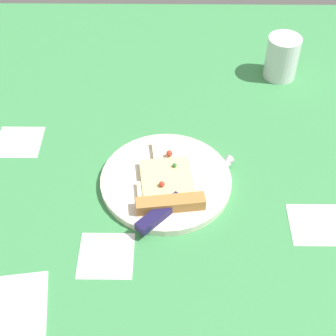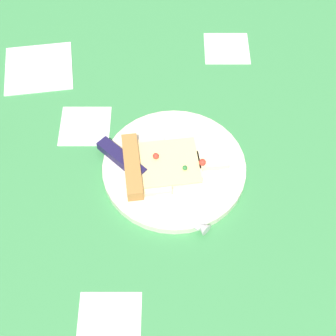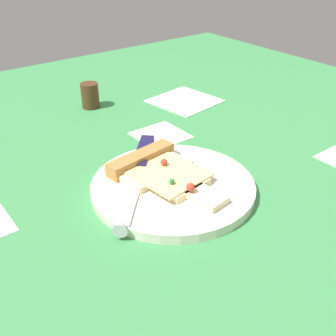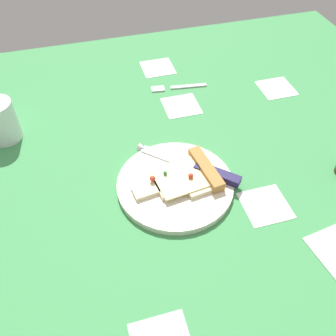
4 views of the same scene
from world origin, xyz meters
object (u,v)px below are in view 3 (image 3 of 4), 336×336
object	(u,v)px
pepper_shaker	(90,95)
napkin	(185,100)
pizza_slice	(161,172)
plate	(173,187)
knife	(139,169)

from	to	relation	value
pepper_shaker	napkin	bearing A→B (deg)	61.97
pizza_slice	pepper_shaker	xyz separation A→B (cm)	(-33.61, 6.26, 0.44)
pizza_slice	pepper_shaker	size ratio (longest dim) A/B	3.44
napkin	pizza_slice	bearing A→B (deg)	-45.66
plate	pizza_slice	bearing A→B (deg)	-172.46
pepper_shaker	pizza_slice	bearing A→B (deg)	-10.56
plate	napkin	world-z (taller)	plate
plate	knife	distance (cm)	6.11
pizza_slice	plate	bearing A→B (deg)	90.18
pepper_shaker	napkin	size ratio (longest dim) A/B	0.41
pizza_slice	pepper_shaker	world-z (taller)	pepper_shaker
pizza_slice	napkin	world-z (taller)	pizza_slice
pizza_slice	pepper_shaker	distance (cm)	34.19
knife	pizza_slice	bearing A→B (deg)	166.95
plate	pepper_shaker	size ratio (longest dim) A/B	4.56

